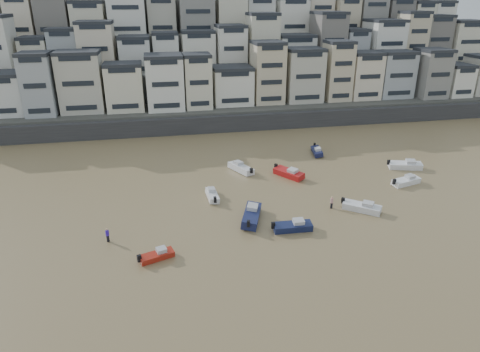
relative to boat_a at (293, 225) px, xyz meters
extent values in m
cube|color=#38383A|center=(0.59, 44.02, 1.04)|extent=(140.00, 3.00, 3.50)
cube|color=#4C4C47|center=(5.59, 51.02, 1.29)|extent=(140.00, 14.00, 4.00)
cube|color=#4C4C47|center=(5.59, 63.02, 4.29)|extent=(140.00, 14.00, 10.00)
cube|color=#4C4C47|center=(5.59, 75.02, 8.29)|extent=(140.00, 14.00, 18.00)
cube|color=#4C4C47|center=(5.59, 87.02, 12.29)|extent=(140.00, 16.00, 26.00)
cube|color=#4C4C47|center=(5.59, 101.02, 15.29)|extent=(140.00, 18.00, 32.00)
camera|label=1|loc=(-15.42, -43.82, 25.74)|focal=32.00mm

